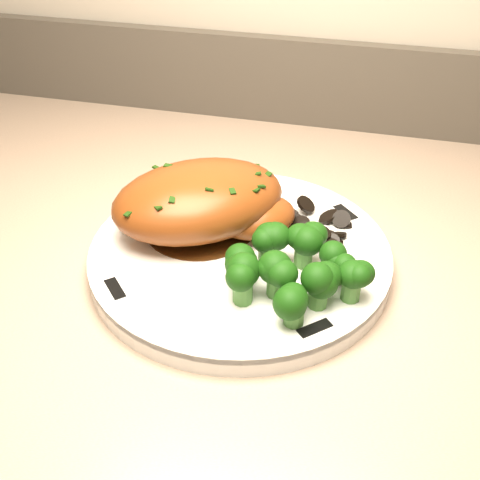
% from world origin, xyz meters
% --- Properties ---
extents(counter, '(2.23, 0.74, 1.09)m').
position_xyz_m(counter, '(-0.29, 1.67, 0.49)').
color(counter, brown).
rests_on(counter, ground).
extents(plate, '(0.35, 0.35, 0.02)m').
position_xyz_m(plate, '(-0.06, 1.65, 0.98)').
color(plate, white).
rests_on(plate, counter).
extents(rim_accent_0, '(0.03, 0.03, 0.00)m').
position_xyz_m(rim_accent_0, '(0.04, 1.73, 0.99)').
color(rim_accent_0, black).
rests_on(rim_accent_0, plate).
extents(rim_accent_1, '(0.03, 0.03, 0.00)m').
position_xyz_m(rim_accent_1, '(-0.14, 1.74, 0.99)').
color(rim_accent_1, black).
rests_on(rim_accent_1, plate).
extents(rim_accent_2, '(0.03, 0.03, 0.00)m').
position_xyz_m(rim_accent_2, '(-0.15, 1.56, 0.99)').
color(rim_accent_2, black).
rests_on(rim_accent_2, plate).
extents(rim_accent_3, '(0.03, 0.03, 0.00)m').
position_xyz_m(rim_accent_3, '(0.03, 1.55, 0.99)').
color(rim_accent_3, black).
rests_on(rim_accent_3, plate).
extents(gravy_pool, '(0.11, 0.11, 0.00)m').
position_xyz_m(gravy_pool, '(-0.10, 1.67, 0.99)').
color(gravy_pool, '#3D1F0B').
rests_on(gravy_pool, plate).
extents(chicken_breast, '(0.21, 0.20, 0.07)m').
position_xyz_m(chicken_breast, '(-0.10, 1.67, 1.02)').
color(chicken_breast, brown).
rests_on(chicken_breast, plate).
extents(mushroom_pile, '(0.09, 0.06, 0.02)m').
position_xyz_m(mushroom_pile, '(-0.00, 1.70, 0.99)').
color(mushroom_pile, black).
rests_on(mushroom_pile, plate).
extents(broccoli_florets, '(0.13, 0.11, 0.04)m').
position_xyz_m(broccoli_florets, '(0.00, 1.60, 1.01)').
color(broccoli_florets, '#4C8538').
rests_on(broccoli_florets, plate).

